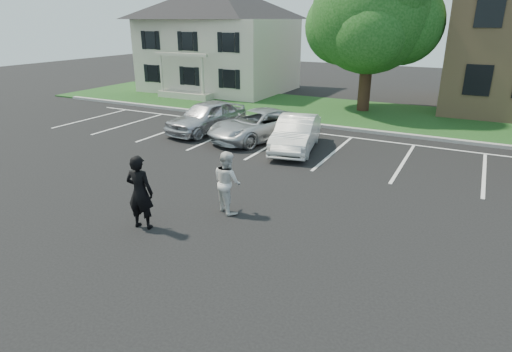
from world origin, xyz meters
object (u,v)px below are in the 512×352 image
Objects in this scene: tree at (373,16)px; car_silver_minivan at (258,125)px; car_silver_west at (207,117)px; car_white_sedan at (296,134)px; house at (219,39)px; man_white_shirt at (227,182)px; man_black_suit at (140,192)px.

tree reaches higher than car_silver_minivan.
car_silver_minivan is at bearing -107.80° from tree.
car_white_sedan is at bearing 0.81° from car_silver_west.
tree is (12.01, -2.94, 1.52)m from house.
man_white_shirt is 0.40× the size of car_silver_west.
car_silver_minivan is (9.23, -11.58, -3.15)m from house.
tree is 4.39× the size of man_black_suit.
tree is 1.97× the size of car_silver_west.
man_white_shirt is at bearing -96.41° from car_white_sedan.
house is 22.64m from man_white_shirt.
man_black_suit is 0.47× the size of car_white_sedan.
car_silver_west is (-5.59, -8.58, -4.59)m from tree.
man_black_suit is at bearing 81.85° from man_white_shirt.
man_black_suit is 0.41× the size of car_silver_minivan.
car_white_sedan is (5.01, -0.81, -0.05)m from car_silver_west.
man_white_shirt reaches higher than car_white_sedan.
man_white_shirt is 9.32m from car_silver_west.
man_white_shirt is 6.64m from car_white_sedan.
car_silver_west is 0.92× the size of car_silver_minivan.
tree reaches higher than car_white_sedan.
tree reaches higher than man_black_suit.
car_silver_west is 5.08m from car_white_sedan.
car_silver_west is 2.81m from car_silver_minivan.
house is 17.10m from car_white_sedan.
car_white_sedan is at bearing -47.15° from house.
car_silver_minivan is (2.81, -0.07, -0.08)m from car_silver_west.
house is at bearing -28.06° from man_white_shirt.
man_black_suit is at bearing -56.00° from car_silver_west.
man_black_suit is at bearing -107.55° from car_white_sedan.
car_silver_west is (-5.64, 7.41, -0.13)m from man_white_shirt.
car_white_sedan is at bearing -93.51° from tree.
man_black_suit is 9.37m from car_silver_minivan.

